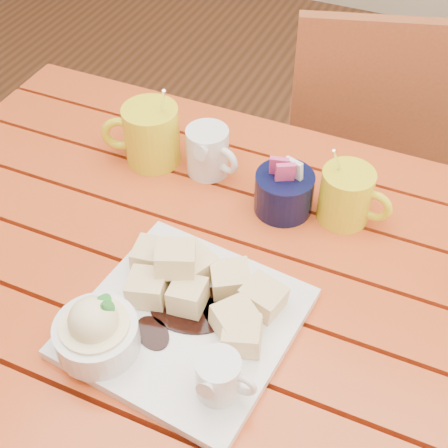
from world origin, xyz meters
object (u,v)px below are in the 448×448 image
at_px(coffee_mug_right, 347,195).
at_px(dessert_plate, 167,319).
at_px(table, 217,305).
at_px(chair_far, 375,152).
at_px(coffee_mug_left, 150,134).

bearing_deg(coffee_mug_right, dessert_plate, -109.95).
bearing_deg(table, coffee_mug_right, 49.49).
bearing_deg(dessert_plate, chair_far, 80.99).
xyz_separation_m(dessert_plate, coffee_mug_right, (0.16, 0.33, 0.02)).
xyz_separation_m(dessert_plate, coffee_mug_left, (-0.21, 0.34, 0.03)).
height_order(dessert_plate, coffee_mug_left, coffee_mug_left).
xyz_separation_m(coffee_mug_left, chair_far, (0.34, 0.49, -0.29)).
distance_m(table, dessert_plate, 0.20).
bearing_deg(chair_far, table, 62.74).
bearing_deg(coffee_mug_left, chair_far, 34.39).
height_order(table, coffee_mug_right, coffee_mug_right).
xyz_separation_m(table, dessert_plate, (-0.01, -0.15, 0.14)).
distance_m(dessert_plate, chair_far, 0.88).
bearing_deg(dessert_plate, coffee_mug_left, 121.76).
height_order(coffee_mug_left, coffee_mug_right, coffee_mug_left).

